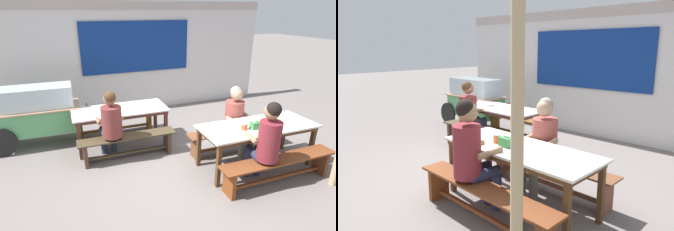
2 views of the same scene
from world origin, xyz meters
The scene contains 15 objects.
ground_plane centered at (0.00, 0.00, 0.00)m, with size 40.00×40.00×0.00m, color slate.
backdrop_wall centered at (0.00, 2.93, 1.38)m, with size 6.88×0.23×2.62m.
dining_table_far centered at (-0.84, 1.09, 0.65)m, with size 1.74×0.80×0.72m.
dining_table_near centered at (1.02, -0.48, 0.65)m, with size 1.91×0.80×0.72m.
bench_far_back centered at (-0.82, 1.65, 0.29)m, with size 1.66×0.30×0.42m.
bench_far_front centered at (-0.85, 0.53, 0.28)m, with size 1.69×0.34×0.42m.
bench_near_back centered at (1.04, 0.08, 0.28)m, with size 1.87×0.34×0.42m.
bench_near_front centered at (1.01, -1.04, 0.29)m, with size 1.90×0.35×0.42m.
food_cart centered at (-2.26, 1.71, 0.66)m, with size 1.81×0.75×1.13m.
person_right_near_table centered at (0.97, 0.01, 0.69)m, with size 0.45×0.59×1.22m.
person_near_front centered at (0.77, -0.97, 0.74)m, with size 0.45×0.55×1.31m.
person_left_back_turned centered at (-1.10, 0.60, 0.70)m, with size 0.46×0.56×1.24m.
tissue_box centered at (0.90, -0.57, 0.78)m, with size 0.16×0.10×0.13m.
condiment_jar centered at (0.72, -0.53, 0.77)m, with size 0.10×0.10×0.10m.
soup_bowl centered at (-1.07, 1.06, 0.74)m, with size 0.17×0.17×0.04m, color silver.
Camera 1 is at (-1.80, -3.68, 2.45)m, focal length 29.51 mm.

